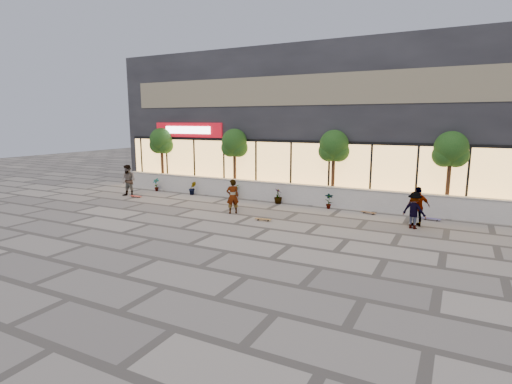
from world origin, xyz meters
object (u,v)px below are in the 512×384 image
at_px(skater_center, 233,196).
at_px(skater_right_far, 414,210).
at_px(skateboard_right_far, 431,219).
at_px(tree_east, 451,151).
at_px(tree_west, 161,142).
at_px(tree_mideast, 334,148).
at_px(skater_right_near, 418,207).
at_px(skateboard_left, 136,196).
at_px(tree_midwest, 234,145).
at_px(skateboard_right_near, 369,212).
at_px(skateboard_center, 263,219).
at_px(skater_left, 128,181).

xyz_separation_m(skater_center, skater_right_far, (8.01, 1.05, -0.06)).
relative_size(skater_center, skateboard_right_far, 2.06).
bearing_deg(tree_east, tree_west, 180.00).
xyz_separation_m(skater_center, skateboard_right_far, (8.58, 2.85, -0.75)).
distance_m(tree_mideast, skater_right_near, 5.73).
distance_m(skater_right_near, skateboard_left, 15.15).
bearing_deg(tree_midwest, skateboard_right_far, -7.78).
distance_m(tree_west, skater_center, 9.27).
bearing_deg(tree_midwest, tree_west, 180.00).
distance_m(skateboard_left, skateboard_right_far, 15.72).
xyz_separation_m(tree_midwest, skater_right_far, (10.41, -3.29, -2.22)).
xyz_separation_m(tree_west, tree_midwest, (5.50, 0.00, 0.00)).
bearing_deg(tree_midwest, skateboard_right_near, -10.33).
xyz_separation_m(skater_right_near, skateboard_center, (-6.16, -2.16, -0.76)).
bearing_deg(skateboard_right_far, skater_left, -168.97).
xyz_separation_m(tree_midwest, skateboard_right_near, (8.23, -1.50, -2.91)).
bearing_deg(skateboard_center, skater_center, 155.56).
distance_m(tree_midwest, skateboard_left, 6.46).
bearing_deg(skater_center, tree_midwest, -103.80).
xyz_separation_m(tree_east, skater_right_near, (-1.00, -2.82, -2.15)).
xyz_separation_m(tree_mideast, skateboard_right_far, (4.98, -1.50, -2.91)).
bearing_deg(tree_east, skater_right_far, -108.33).
bearing_deg(skateboard_left, tree_midwest, 35.77).
distance_m(tree_midwest, skater_right_far, 11.14).
xyz_separation_m(tree_mideast, tree_east, (5.50, 0.00, 0.00)).
distance_m(skater_right_far, skateboard_left, 15.04).
distance_m(tree_mideast, skateboard_center, 6.00).
relative_size(skater_left, skateboard_center, 2.42).
height_order(skater_center, skater_right_far, skater_center).
distance_m(skater_left, skateboard_center, 9.74).
distance_m(tree_east, skateboard_right_far, 3.31).
xyz_separation_m(skateboard_left, skateboard_right_far, (15.60, 1.96, 0.01)).
bearing_deg(skater_left, tree_mideast, 7.32).
distance_m(skater_center, skateboard_center, 2.17).
xyz_separation_m(skater_center, skateboard_center, (1.94, -0.64, -0.75)).
bearing_deg(skater_center, skateboard_center, 119.05).
bearing_deg(skater_right_near, tree_west, -38.95).
bearing_deg(skater_left, tree_midwest, 23.39).
distance_m(tree_midwest, skateboard_center, 7.22).
xyz_separation_m(tree_mideast, skateboard_right_near, (2.23, -1.50, -2.91)).
xyz_separation_m(skater_left, skater_right_far, (15.63, 0.06, -0.16)).
relative_size(skater_left, skater_right_near, 1.11).
height_order(tree_midwest, skater_center, tree_midwest).
bearing_deg(tree_mideast, skater_right_far, -36.77).
relative_size(tree_west, skateboard_left, 5.28).
relative_size(tree_east, skater_right_far, 2.56).
relative_size(skateboard_right_near, skateboard_right_far, 0.96).
height_order(tree_west, tree_midwest, same).
relative_size(skater_right_far, skateboard_left, 2.06).
xyz_separation_m(tree_mideast, skater_left, (-11.22, -3.36, -2.06)).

